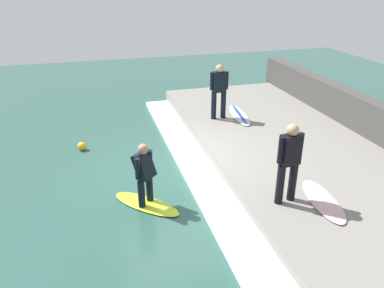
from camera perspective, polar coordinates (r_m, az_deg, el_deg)
ground_plane at (r=9.58m, az=-3.25°, el=-4.18°), size 28.00×28.00×0.00m
concrete_ledge at (r=10.58m, az=14.25°, el=-0.74°), size 4.40×11.22×0.43m
back_wall at (r=11.76m, az=25.00°, el=2.86°), size 0.50×11.78×1.41m
wave_foam_crest at (r=9.69m, az=0.51°, el=-3.35°), size 0.83×10.66×0.13m
surfboard_riding at (r=8.31m, az=-6.98°, el=-9.04°), size 1.54×1.57×0.06m
surfer_riding at (r=7.90m, az=-7.28°, el=-4.15°), size 0.54×0.54×1.40m
surfer_waiting_near at (r=11.57m, az=4.14°, el=8.39°), size 0.57×0.27×1.70m
surfboard_waiting_near at (r=12.14m, az=7.20°, el=4.45°), size 0.74×2.02×0.07m
surfer_waiting_far at (r=7.40m, az=14.59°, el=-2.30°), size 0.56×0.29×1.66m
surfboard_waiting_far at (r=8.04m, az=19.30°, el=-8.07°), size 0.79×1.71×0.06m
marker_buoy at (r=11.09m, az=-16.43°, el=-0.31°), size 0.24×0.24×0.24m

